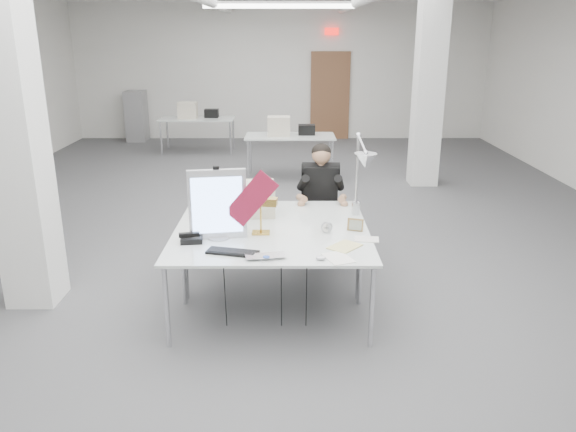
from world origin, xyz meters
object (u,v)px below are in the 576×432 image
Objects in this scene: laptop at (266,259)px; beige_monitor at (257,199)px; monitor at (218,204)px; architect_lamp at (360,178)px; desk_phone at (192,239)px; bankers_lamp at (261,214)px; desk_main at (270,247)px; office_chair at (320,210)px; seated_person at (321,183)px.

laptop is 1.22m from beige_monitor.
monitor is 0.72× the size of architect_lamp.
architect_lamp is (1.53, 0.55, 0.41)m from desk_phone.
architect_lamp is at bearing 38.58° from laptop.
architect_lamp reaches higher than bankers_lamp.
desk_main is 2.07× the size of architect_lamp.
beige_monitor is (-0.68, -0.76, 0.35)m from office_chair.
seated_person reaches higher than bankers_lamp.
bankers_lamp is at bearing 9.18° from monitor.
desk_main is 5.15× the size of beige_monitor.
desk_main is at bearing -148.36° from architect_lamp.
laptop is at bearing -103.41° from office_chair.
bankers_lamp is 0.42× the size of architect_lamp.
desk_main is 5.47× the size of laptop.
bankers_lamp is at bearing -165.85° from architect_lamp.
monitor is 0.38m from desk_phone.
bankers_lamp reaches higher than desk_phone.
desk_main is 0.37m from bankers_lamp.
bankers_lamp is 1.05× the size of beige_monitor.
beige_monitor is at bearing -131.85° from seated_person.
beige_monitor is 1.06m from architect_lamp.
monitor is 0.74m from laptop.
seated_person reaches higher than office_chair.
bankers_lamp is at bearing -112.84° from office_chair.
desk_main is at bearing -30.24° from monitor.
seated_person is at bearing 43.95° from desk_phone.
bankers_lamp is (0.37, 0.12, -0.13)m from monitor.
monitor reaches higher than bankers_lamp.
architect_lamp reaches higher than laptop.
architect_lamp reaches higher than seated_person.
monitor is at bearing -166.34° from architect_lamp.
desk_phone is (-0.60, -0.21, -0.16)m from bankers_lamp.
beige_monitor is at bearing 161.08° from architect_lamp.
monitor is 1.79× the size of beige_monitor.
beige_monitor is at bearing 104.99° from bankers_lamp.
desk_phone is at bearing -126.18° from office_chair.
bankers_lamp is (-0.09, 0.30, 0.20)m from desk_main.
desk_phone reaches higher than laptop.
seated_person is 0.97× the size of architect_lamp.
monitor is at bearing 15.36° from desk_phone.
monitor is at bearing 158.54° from desk_main.
bankers_lamp is (-0.07, 0.64, 0.17)m from laptop.
beige_monitor is at bearing 57.22° from monitor.
office_chair is 3.26× the size of beige_monitor.
laptop is 0.79m from desk_phone.
desk_main is 1.58× the size of office_chair.
seated_person is (0.00, -0.05, 0.33)m from office_chair.
seated_person reaches higher than laptop.
seated_person is 1.92m from desk_phone.
bankers_lamp is at bearing -88.38° from beige_monitor.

